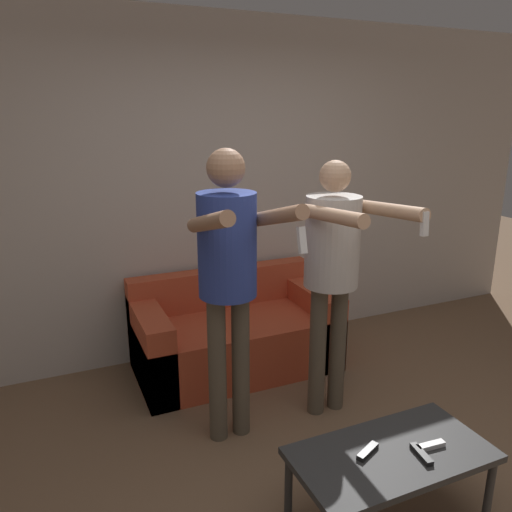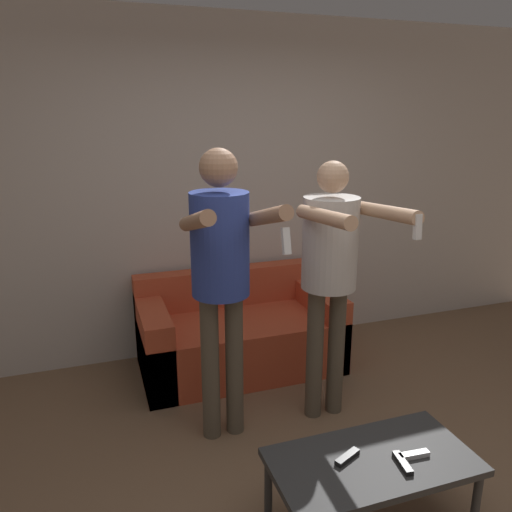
{
  "view_description": "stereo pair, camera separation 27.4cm",
  "coord_description": "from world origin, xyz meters",
  "px_view_note": "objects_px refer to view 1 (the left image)",
  "views": [
    {
      "loc": [
        -1.36,
        -1.66,
        1.96
      ],
      "look_at": [
        -0.06,
        1.3,
        1.03
      ],
      "focal_mm": 35.0,
      "sensor_mm": 36.0,
      "label": 1
    },
    {
      "loc": [
        -1.1,
        -1.76,
        1.96
      ],
      "look_at": [
        -0.06,
        1.3,
        1.03
      ],
      "focal_mm": 35.0,
      "sensor_mm": 36.0,
      "label": 2
    }
  ],
  "objects_px": {
    "coffee_table": "(391,459)",
    "remote_far": "(368,451)",
    "remote_mid": "(431,446)",
    "person_standing_right": "(333,259)",
    "remote_near": "(421,454)",
    "couch": "(235,335)",
    "person_standing_left": "(229,264)"
  },
  "relations": [
    {
      "from": "coffee_table",
      "to": "remote_far",
      "type": "xyz_separation_m",
      "value": [
        -0.12,
        0.03,
        0.05
      ]
    },
    {
      "from": "remote_mid",
      "to": "remote_far",
      "type": "distance_m",
      "value": 0.32
    },
    {
      "from": "person_standing_right",
      "to": "remote_far",
      "type": "xyz_separation_m",
      "value": [
        -0.35,
        -0.91,
        -0.67
      ]
    },
    {
      "from": "coffee_table",
      "to": "remote_near",
      "type": "bearing_deg",
      "value": -38.82
    },
    {
      "from": "couch",
      "to": "remote_mid",
      "type": "bearing_deg",
      "value": -80.41
    },
    {
      "from": "coffee_table",
      "to": "person_standing_left",
      "type": "bearing_deg",
      "value": 116.33
    },
    {
      "from": "person_standing_left",
      "to": "coffee_table",
      "type": "bearing_deg",
      "value": -63.67
    },
    {
      "from": "person_standing_right",
      "to": "remote_near",
      "type": "relative_size",
      "value": 11.0
    },
    {
      "from": "person_standing_right",
      "to": "coffee_table",
      "type": "height_order",
      "value": "person_standing_right"
    },
    {
      "from": "person_standing_right",
      "to": "person_standing_left",
      "type": "bearing_deg",
      "value": 179.7
    },
    {
      "from": "couch",
      "to": "person_standing_right",
      "type": "height_order",
      "value": "person_standing_right"
    },
    {
      "from": "remote_near",
      "to": "remote_far",
      "type": "distance_m",
      "value": 0.25
    },
    {
      "from": "person_standing_left",
      "to": "remote_mid",
      "type": "bearing_deg",
      "value": -56.62
    },
    {
      "from": "remote_near",
      "to": "person_standing_right",
      "type": "bearing_deg",
      "value": 82.97
    },
    {
      "from": "person_standing_left",
      "to": "coffee_table",
      "type": "xyz_separation_m",
      "value": [
        0.47,
        -0.95,
        -0.77
      ]
    },
    {
      "from": "coffee_table",
      "to": "remote_mid",
      "type": "bearing_deg",
      "value": -15.66
    },
    {
      "from": "coffee_table",
      "to": "remote_near",
      "type": "relative_size",
      "value": 6.3
    },
    {
      "from": "couch",
      "to": "remote_near",
      "type": "bearing_deg",
      "value": -83.13
    },
    {
      "from": "person_standing_right",
      "to": "coffee_table",
      "type": "xyz_separation_m",
      "value": [
        -0.23,
        -0.94,
        -0.72
      ]
    },
    {
      "from": "coffee_table",
      "to": "remote_mid",
      "type": "xyz_separation_m",
      "value": [
        0.19,
        -0.05,
        0.05
      ]
    },
    {
      "from": "coffee_table",
      "to": "remote_mid",
      "type": "distance_m",
      "value": 0.2
    },
    {
      "from": "person_standing_left",
      "to": "remote_mid",
      "type": "height_order",
      "value": "person_standing_left"
    },
    {
      "from": "coffee_table",
      "to": "remote_mid",
      "type": "relative_size",
      "value": 6.37
    },
    {
      "from": "person_standing_left",
      "to": "remote_near",
      "type": "height_order",
      "value": "person_standing_left"
    },
    {
      "from": "remote_near",
      "to": "remote_far",
      "type": "relative_size",
      "value": 1.02
    },
    {
      "from": "person_standing_right",
      "to": "remote_far",
      "type": "distance_m",
      "value": 1.18
    },
    {
      "from": "couch",
      "to": "person_standing_right",
      "type": "relative_size",
      "value": 0.91
    },
    {
      "from": "remote_mid",
      "to": "remote_far",
      "type": "height_order",
      "value": "same"
    },
    {
      "from": "person_standing_left",
      "to": "remote_near",
      "type": "xyz_separation_m",
      "value": [
        0.57,
        -1.03,
        -0.72
      ]
    },
    {
      "from": "couch",
      "to": "person_standing_left",
      "type": "distance_m",
      "value": 1.24
    },
    {
      "from": "person_standing_left",
      "to": "person_standing_right",
      "type": "bearing_deg",
      "value": -0.3
    },
    {
      "from": "coffee_table",
      "to": "remote_near",
      "type": "distance_m",
      "value": 0.15
    }
  ]
}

